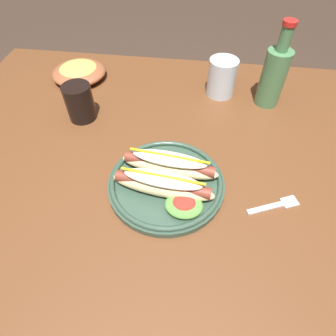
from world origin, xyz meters
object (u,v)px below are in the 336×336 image
soda_cup (80,102)px  hot_dog_plate (167,180)px  fork (277,205)px  side_bowl (79,72)px  glass_bottle (274,75)px  water_cup (222,77)px

soda_cup → hot_dog_plate: bearing=-38.7°
hot_dog_plate → fork: size_ratio=2.28×
hot_dog_plate → fork: 0.25m
side_bowl → glass_bottle: bearing=-5.2°
hot_dog_plate → soda_cup: size_ratio=2.60×
water_cup → soda_cup: bearing=-156.0°
water_cup → side_bowl: water_cup is taller
fork → soda_cup: size_ratio=1.14×
fork → soda_cup: soda_cup is taller
water_cup → glass_bottle: size_ratio=0.47×
hot_dog_plate → soda_cup: (-0.28, 0.22, 0.03)m
side_bowl → fork: bearing=-36.2°
fork → glass_bottle: (0.01, 0.39, 0.09)m
water_cup → fork: bearing=-72.4°
soda_cup → fork: bearing=-24.7°
hot_dog_plate → glass_bottle: (0.26, 0.37, 0.07)m
hot_dog_plate → soda_cup: bearing=141.3°
water_cup → glass_bottle: glass_bottle is taller
glass_bottle → side_bowl: bearing=174.8°
soda_cup → side_bowl: (-0.08, 0.20, -0.03)m
hot_dog_plate → soda_cup: 0.36m
water_cup → side_bowl: 0.47m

